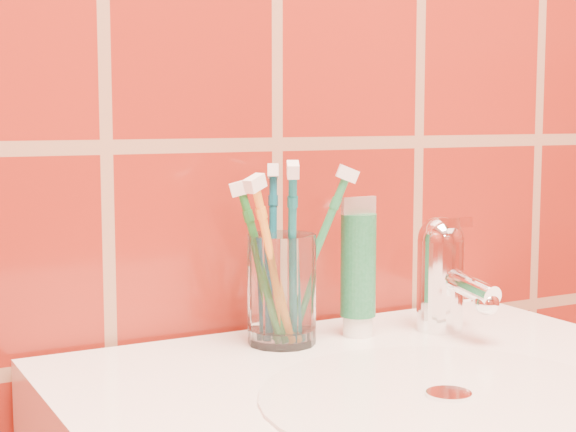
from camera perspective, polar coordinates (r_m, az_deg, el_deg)
glass_tumbler at (r=0.86m, az=-0.41°, el=-4.76°), size 0.08×0.08×0.11m
toothpaste_tube at (r=0.89m, az=4.56°, el=-3.58°), size 0.04×0.04×0.14m
faucet at (r=0.92m, az=10.00°, el=-3.47°), size 0.05×0.11×0.12m
toothbrush_0 at (r=0.83m, az=-1.01°, el=-3.11°), size 0.12×0.10×0.18m
toothbrush_1 at (r=0.83m, az=0.26°, el=-2.64°), size 0.08×0.11×0.20m
toothbrush_2 at (r=0.87m, az=-0.98°, el=-2.44°), size 0.08×0.10×0.19m
toothbrush_3 at (r=0.86m, az=1.71°, el=-2.56°), size 0.14×0.12×0.19m
toothbrush_4 at (r=0.84m, az=-1.69°, el=-3.18°), size 0.10×0.09×0.17m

